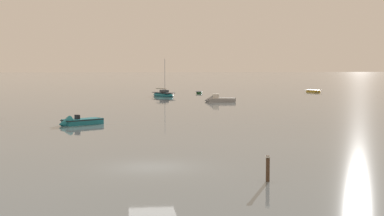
% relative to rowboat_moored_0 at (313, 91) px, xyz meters
% --- Properties ---
extents(ground_plane, '(800.00, 800.00, 0.00)m').
position_rel_rowboat_moored_0_xyz_m(ground_plane, '(-36.30, -83.11, -0.16)').
color(ground_plane, slate).
extents(rowboat_moored_0, '(3.01, 3.88, 0.59)m').
position_rel_rowboat_moored_0_xyz_m(rowboat_moored_0, '(0.00, 0.00, 0.00)').
color(rowboat_moored_0, gold).
rests_on(rowboat_moored_0, ground).
extents(rowboat_moored_1, '(1.77, 3.41, 0.51)m').
position_rel_rowboat_moored_0_xyz_m(rowboat_moored_1, '(-23.43, -2.49, -0.02)').
color(rowboat_moored_1, '#23602D').
rests_on(rowboat_moored_1, ground).
extents(motorboat_moored_2, '(4.31, 3.68, 1.46)m').
position_rel_rowboat_moored_0_xyz_m(motorboat_moored_2, '(-42.07, -60.40, 0.04)').
color(motorboat_moored_2, '#197084').
rests_on(motorboat_moored_2, ground).
extents(motorboat_moored_3, '(4.74, 2.30, 1.73)m').
position_rel_rowboat_moored_0_xyz_m(motorboat_moored_3, '(-24.06, -28.52, 0.10)').
color(motorboat_moored_3, gray).
rests_on(motorboat_moored_3, ground).
extents(sailboat_moored_2, '(4.39, 6.25, 6.78)m').
position_rel_rowboat_moored_0_xyz_m(sailboat_moored_2, '(-31.01, -12.62, 0.13)').
color(sailboat_moored_2, '#197084').
rests_on(sailboat_moored_2, ground).
extents(mooring_post_left, '(0.22, 0.22, 1.37)m').
position_rel_rowboat_moored_0_xyz_m(mooring_post_left, '(-31.10, -87.65, 0.44)').
color(mooring_post_left, '#463323').
rests_on(mooring_post_left, ground).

